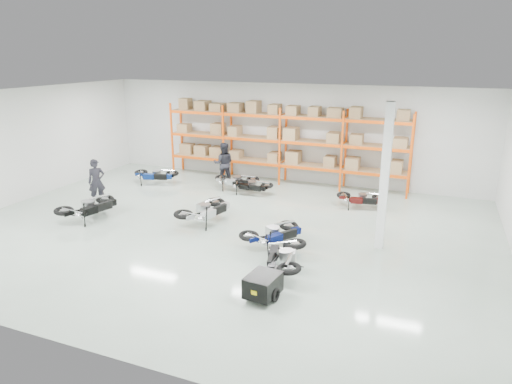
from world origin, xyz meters
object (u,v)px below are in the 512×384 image
at_px(person_back, 224,163).
at_px(moto_silver_left, 205,207).
at_px(trailer, 263,285).
at_px(moto_back_b, 236,178).
at_px(moto_back_c, 250,183).
at_px(person_left, 97,182).
at_px(moto_touring_right, 284,251).
at_px(moto_back_d, 361,196).
at_px(moto_black_far_left, 89,203).
at_px(moto_back_a, 155,172).
at_px(moto_blue_centre, 274,230).

bearing_deg(person_back, moto_silver_left, 87.15).
xyz_separation_m(trailer, moto_back_b, (-4.49, 8.34, 0.16)).
relative_size(moto_back_c, person_back, 0.85).
relative_size(moto_back_b, person_left, 0.96).
xyz_separation_m(moto_touring_right, moto_back_b, (-4.49, 6.75, -0.06)).
bearing_deg(moto_silver_left, moto_touring_right, 160.75).
bearing_deg(person_back, trailer, 99.70).
bearing_deg(moto_back_d, moto_black_far_left, 110.02).
distance_m(trailer, moto_back_c, 8.73).
bearing_deg(moto_back_a, person_left, 157.25).
xyz_separation_m(moto_black_far_left, person_back, (2.46, 6.10, 0.35)).
bearing_deg(moto_touring_right, person_back, 114.76).
bearing_deg(moto_touring_right, moto_black_far_left, 159.36).
height_order(moto_back_a, person_left, person_left).
distance_m(moto_back_c, moto_back_d, 4.71).
distance_m(moto_silver_left, moto_touring_right, 4.54).
relative_size(trailer, moto_back_c, 0.93).
bearing_deg(moto_back_d, trailer, 163.07).
bearing_deg(moto_black_far_left, person_left, -43.13).
xyz_separation_m(moto_touring_right, person_left, (-8.84, 2.90, 0.31)).
relative_size(trailer, moto_back_b, 0.88).
xyz_separation_m(moto_silver_left, person_left, (-5.07, 0.38, 0.29)).
bearing_deg(trailer, moto_back_c, 121.62).
bearing_deg(moto_silver_left, moto_back_a, -24.14).
bearing_deg(moto_blue_centre, moto_back_a, 1.80).
height_order(moto_silver_left, moto_back_a, moto_silver_left).
bearing_deg(moto_silver_left, moto_back_b, -65.77).
relative_size(trailer, moto_back_d, 0.93).
bearing_deg(moto_black_far_left, trailer, 175.32).
distance_m(moto_back_d, person_back, 6.58).
height_order(moto_black_far_left, moto_back_c, moto_black_far_left).
relative_size(moto_silver_left, moto_touring_right, 1.05).
distance_m(moto_black_far_left, moto_back_a, 4.93).
height_order(moto_black_far_left, moto_back_b, moto_black_far_left).
height_order(trailer, person_left, person_left).
distance_m(moto_back_c, person_left, 6.26).
height_order(moto_touring_right, moto_back_d, moto_touring_right).
xyz_separation_m(moto_silver_left, moto_black_far_left, (-4.08, -1.25, -0.00)).
bearing_deg(moto_back_a, moto_touring_right, -140.57).
bearing_deg(person_back, moto_black_far_left, 46.77).
distance_m(moto_blue_centre, moto_silver_left, 3.13).
bearing_deg(moto_touring_right, moto_back_c, 108.38).
xyz_separation_m(moto_back_a, person_left, (-0.50, -3.28, 0.35)).
bearing_deg(person_left, moto_back_b, -6.28).
height_order(moto_back_b, moto_back_d, moto_back_b).
bearing_deg(moto_back_c, moto_back_d, -87.68).
bearing_deg(moto_silver_left, moto_blue_centre, 174.77).
distance_m(moto_black_far_left, moto_back_b, 6.42).
bearing_deg(moto_back_b, moto_back_d, -105.31).
bearing_deg(person_left, moto_blue_centre, -57.91).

